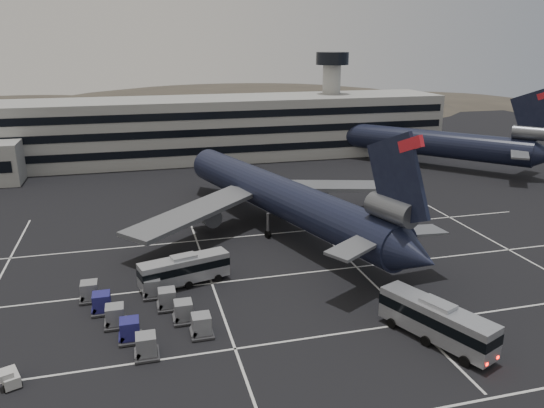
{
  "coord_description": "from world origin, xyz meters",
  "views": [
    {
      "loc": [
        -13.54,
        -51.53,
        26.92
      ],
      "look_at": [
        4.52,
        16.54,
        5.0
      ],
      "focal_mm": 35.0,
      "sensor_mm": 36.0,
      "label": 1
    }
  ],
  "objects": [
    {
      "name": "ground",
      "position": [
        0.0,
        0.0,
        0.0
      ],
      "size": [
        260.0,
        260.0,
        0.0
      ],
      "primitive_type": "plane",
      "color": "black",
      "rests_on": "ground"
    },
    {
      "name": "lane_markings",
      "position": [
        0.95,
        0.72,
        0.01
      ],
      "size": [
        90.0,
        55.62,
        0.01
      ],
      "color": "silver",
      "rests_on": "ground"
    },
    {
      "name": "terminal",
      "position": [
        -2.95,
        71.14,
        6.93
      ],
      "size": [
        125.0,
        26.0,
        24.0
      ],
      "color": "gray",
      "rests_on": "ground"
    },
    {
      "name": "hills",
      "position": [
        17.99,
        170.0,
        -12.07
      ],
      "size": [
        352.0,
        180.0,
        44.0
      ],
      "color": "#38332B",
      "rests_on": "ground"
    },
    {
      "name": "trijet_main",
      "position": [
        6.54,
        18.95,
        5.25
      ],
      "size": [
        45.35,
        56.46,
        18.08
      ],
      "rotation": [
        0.0,
        0.0,
        0.3
      ],
      "color": "black",
      "rests_on": "ground"
    },
    {
      "name": "trijet_far",
      "position": [
        48.0,
        52.15,
        5.43
      ],
      "size": [
        42.47,
        46.82,
        18.08
      ],
      "rotation": [
        0.0,
        0.0,
        0.72
      ],
      "color": "black",
      "rests_on": "ground"
    },
    {
      "name": "bus_near",
      "position": [
        12.23,
        -13.49,
        2.23
      ],
      "size": [
        6.91,
        11.7,
        4.08
      ],
      "rotation": [
        0.0,
        0.0,
        0.39
      ],
      "color": "#95969C",
      "rests_on": "ground"
    },
    {
      "name": "bus_far",
      "position": [
        -9.0,
        4.46,
        2.0
      ],
      "size": [
        10.62,
        5.0,
        3.65
      ],
      "rotation": [
        0.0,
        0.0,
        1.83
      ],
      "color": "#95969C",
      "rests_on": "ground"
    },
    {
      "name": "tug_b",
      "position": [
        -24.66,
        -10.42,
        0.64
      ],
      "size": [
        2.09,
        2.58,
        1.45
      ],
      "rotation": [
        0.0,
        0.0,
        0.38
      ],
      "color": "#BBBAB6",
      "rests_on": "ground"
    },
    {
      "name": "uld_cluster",
      "position": [
        -13.93,
        -2.56,
        1.02
      ],
      "size": [
        13.66,
        15.6,
        2.1
      ],
      "rotation": [
        0.0,
        0.0,
        0.42
      ],
      "color": "#2D2D30",
      "rests_on": "ground"
    }
  ]
}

